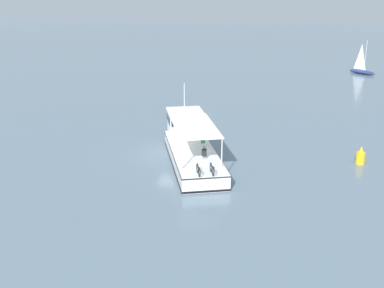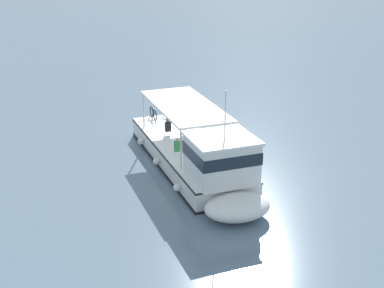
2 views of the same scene
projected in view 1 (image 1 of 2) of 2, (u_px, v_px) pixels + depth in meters
The scene contains 4 objects.
ground_plane at pixel (173, 152), 37.06m from camera, with size 400.00×400.00×0.00m, color slate.
ferry_main at pixel (190, 145), 35.74m from camera, with size 13.01×7.12×5.32m.
sailboat_near_starboard at pixel (362, 70), 73.80m from camera, with size 4.50×4.25×5.40m.
channel_buoy at pixel (361, 157), 34.41m from camera, with size 0.70×0.70×1.40m.
Camera 1 is at (34.15, 7.74, 12.23)m, focal length 42.53 mm.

